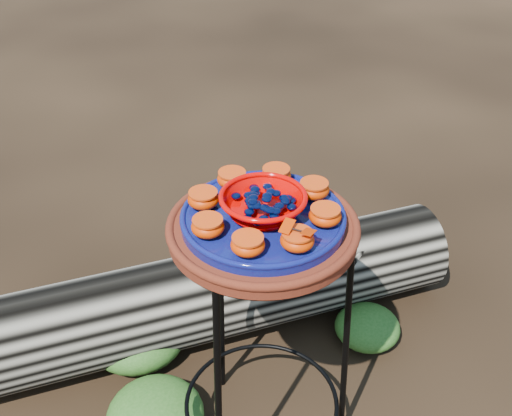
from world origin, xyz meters
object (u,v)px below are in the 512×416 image
terracotta_saucer (263,230)px  cobalt_plate (263,219)px  red_bowl (263,205)px  plant_stand (262,349)px  driftwood_log (217,294)px

terracotta_saucer → cobalt_plate: (0.00, 0.00, 0.03)m
cobalt_plate → terracotta_saucer: bearing=0.0°
red_bowl → plant_stand: bearing=0.0°
cobalt_plate → red_bowl: bearing=0.0°
plant_stand → driftwood_log: plant_stand is taller
plant_stand → terracotta_saucer: bearing=0.0°
plant_stand → cobalt_plate: 0.39m
plant_stand → driftwood_log: (0.11, 0.44, -0.21)m
red_bowl → terracotta_saucer: bearing=0.0°
driftwood_log → terracotta_saucer: bearing=-103.6°
cobalt_plate → driftwood_log: cobalt_plate is taller
terracotta_saucer → red_bowl: 0.06m
plant_stand → red_bowl: 0.43m
plant_stand → red_bowl: size_ratio=4.02×
plant_stand → terracotta_saucer: (0.00, 0.00, 0.37)m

